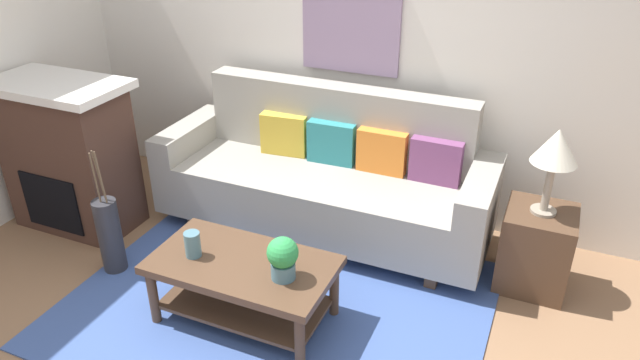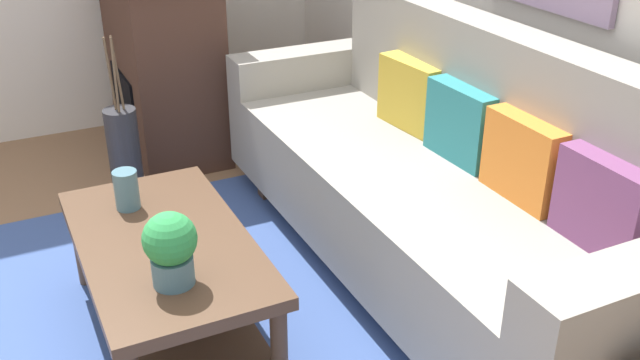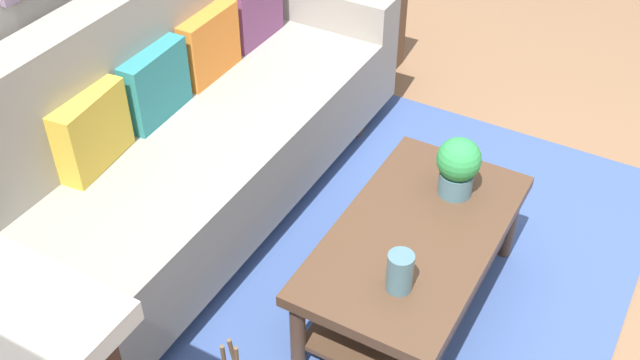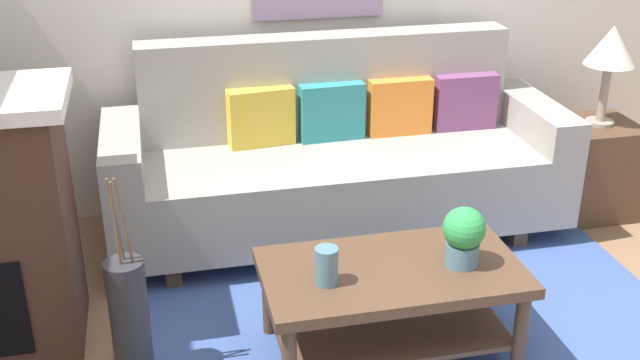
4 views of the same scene
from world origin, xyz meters
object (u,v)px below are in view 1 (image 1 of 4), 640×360
Objects in this scene: throw_pillow_plum at (436,161)px; fireplace at (69,155)px; throw_pillow_mustard at (285,134)px; potted_plant_tabletop at (283,257)px; throw_pillow_teal at (332,142)px; coffee_table at (243,277)px; framed_painting at (351,28)px; table_lamp at (556,150)px; tabletop_vase at (193,244)px; throw_pillow_orange at (382,151)px; floor_vase at (110,236)px; couch at (325,179)px; side_table at (535,248)px.

throw_pillow_plum is 2.72m from fireplace.
throw_pillow_mustard is 1.37× the size of potted_plant_tabletop.
throw_pillow_teal is 1.98m from fireplace.
fireplace reaches higher than throw_pillow_mustard.
coffee_table is 1.99m from framed_painting.
throw_pillow_mustard is at bearing 173.68° from table_lamp.
tabletop_vase is at bearing -149.01° from table_lamp.
throw_pillow_teal is at bearing 172.07° from table_lamp.
throw_pillow_mustard is 1.00× the size of throw_pillow_teal.
throw_pillow_mustard is 1.00× the size of throw_pillow_orange.
throw_pillow_orange is 2.35m from fireplace.
floor_vase is (-1.93, -1.20, -0.40)m from throw_pillow_plum.
throw_pillow_teal is 0.39m from throw_pillow_orange.
framed_painting is at bearing 160.16° from table_lamp.
floor_vase is at bearing -136.44° from couch.
tabletop_vase is 1.56m from fireplace.
side_table is at bearing -10.61° from throw_pillow_orange.
side_table is 1.02× the size of floor_vase.
framed_painting reaches higher than couch.
potted_plant_tabletop is 0.35× the size of framed_painting.
couch is 2.25× the size of coffee_table.
couch is 0.48m from throw_pillow_orange.
couch is at bearing -90.00° from framed_painting.
fireplace is at bearing -147.66° from framed_painting.
throw_pillow_teal reaches higher than tabletop_vase.
couch reaches higher than floor_vase.
framed_painting is (-0.00, 0.47, 1.02)m from couch.
throw_pillow_mustard is at bearing 173.68° from side_table.
coffee_table is (-0.44, -1.28, -0.37)m from throw_pillow_orange.
tabletop_vase is (-1.13, -1.34, -0.17)m from throw_pillow_plum.
throw_pillow_mustard is 0.33× the size of coffee_table.
throw_pillow_orange is at bearing 180.00° from throw_pillow_plum.
fireplace is 2.31m from framed_painting.
coffee_table is at bearing -74.73° from throw_pillow_mustard.
side_table is at bearing 30.99° from tabletop_vase.
side_table reaches higher than floor_vase.
framed_painting reaches higher than throw_pillow_teal.
throw_pillow_mustard is at bearing 115.94° from potted_plant_tabletop.
couch is 4.43× the size of side_table.
potted_plant_tabletop is 1.75m from table_lamp.
coffee_table is 6.86× the size of tabletop_vase.
throw_pillow_mustard is 1.18m from throw_pillow_plum.
framed_painting is (-1.54, 0.56, 0.46)m from table_lamp.
tabletop_vase is at bearing -104.29° from throw_pillow_teal.
framed_painting is at bearing 78.52° from tabletop_vase.
throw_pillow_teal is 0.79m from throw_pillow_plum.
potted_plant_tabletop is at bearing -79.35° from throw_pillow_teal.
fireplace reaches higher than coffee_table.
throw_pillow_plum is 0.65× the size of floor_vase.
coffee_table is at bearing -4.15° from floor_vase.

